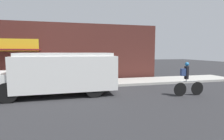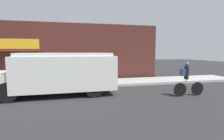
{
  "view_description": "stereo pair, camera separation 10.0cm",
  "coord_description": "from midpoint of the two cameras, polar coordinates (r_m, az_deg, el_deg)",
  "views": [
    {
      "loc": [
        1.65,
        -10.48,
        2.22
      ],
      "look_at": [
        4.21,
        -0.2,
        1.1
      ],
      "focal_mm": 28.0,
      "sensor_mm": 36.0,
      "label": 1
    },
    {
      "loc": [
        1.75,
        -10.5,
        2.22
      ],
      "look_at": [
        4.21,
        -0.2,
        1.1
      ],
      "focal_mm": 28.0,
      "sensor_mm": 36.0,
      "label": 2
    }
  ],
  "objects": [
    {
      "name": "storefront",
      "position": [
        13.37,
        -21.84,
        5.35
      ],
      "size": [
        17.12,
        1.05,
        4.3
      ],
      "color": "#4C231E",
      "rests_on": "ground_plane"
    },
    {
      "name": "school_bus",
      "position": [
        9.3,
        -17.0,
        -0.86
      ],
      "size": [
        6.15,
        2.64,
        2.15
      ],
      "rotation": [
        0.0,
        0.0,
        0.01
      ],
      "color": "white",
      "rests_on": "ground_plane"
    },
    {
      "name": "ground_plane",
      "position": [
        10.86,
        -22.79,
        -6.24
      ],
      "size": [
        70.0,
        70.0,
        0.0
      ],
      "primitive_type": "plane",
      "color": "#2B2B2D"
    },
    {
      "name": "cyclist",
      "position": [
        9.48,
        23.07,
        -3.06
      ],
      "size": [
        1.68,
        0.2,
        1.7
      ],
      "rotation": [
        0.0,
        0.0,
        -0.0
      ],
      "color": "black",
      "rests_on": "ground_plane"
    },
    {
      "name": "sidewalk",
      "position": [
        12.02,
        -21.93,
        -4.67
      ],
      "size": [
        28.0,
        2.42,
        0.16
      ],
      "color": "#ADAAA3",
      "rests_on": "ground_plane"
    }
  ]
}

